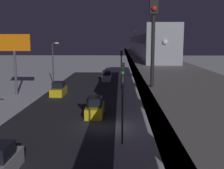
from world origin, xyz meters
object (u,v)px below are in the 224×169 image
Objects in this scene: sedan_white at (107,77)px; sedan_yellow_2 at (95,108)px; rail_signal at (153,23)px; sedan_yellow at (59,90)px; traffic_light_mid at (121,64)px; subway_train at (145,41)px; commercial_billboard at (14,49)px; traffic_light_far at (121,55)px; traffic_light_near at (123,92)px.

sedan_yellow_2 is at bearing -90.00° from sedan_white.
rail_signal is at bearing -84.60° from sedan_white.
traffic_light_mid is (-9.30, -5.14, 3.40)m from sedan_yellow.
subway_train is 17.61m from sedan_white.
commercial_billboard is (12.70, 15.16, 6.04)m from sedan_white.
sedan_white is 15.26m from traffic_light_far.
traffic_light_far is at bearing -88.81° from rail_signal.
commercial_billboard is (16.80, -28.30, -1.97)m from rail_signal.
traffic_light_far is (0.00, -24.56, 0.00)m from traffic_light_mid.
traffic_light_near is at bearing -85.20° from sedan_white.
rail_signal is at bearing 92.06° from traffic_light_mid.
sedan_white is 20.67m from commercial_billboard.
traffic_light_far is 0.72× the size of commercial_billboard.
commercial_billboard is at bearing -129.96° from sedan_white.
rail_signal is 19.49m from sedan_yellow_2.
subway_train reaches higher than sedan_yellow.
traffic_light_far reaches higher than sedan_yellow_2.
sedan_yellow_2 is at bearing 79.85° from traffic_light_mid.
sedan_white is at bearing 90.00° from sedan_yellow_2.
sedan_white and sedan_yellow_2 have the same top height.
rail_signal is 33.82m from traffic_light_mid.
sedan_white is at bearing -85.20° from traffic_light_near.
sedan_yellow_2 is 41.00m from traffic_light_far.
rail_signal is 0.62× the size of traffic_light_mid.
traffic_light_near is at bearing -82.31° from rail_signal.
sedan_white is 1.09× the size of sedan_yellow_2.
traffic_light_mid is (0.00, -24.56, 0.00)m from traffic_light_near.
commercial_billboard reaches higher than traffic_light_mid.
traffic_light_mid and traffic_light_far have the same top height.
sedan_white is at bearing -112.95° from sedan_yellow.
sedan_white is at bearing -73.78° from traffic_light_mid.
sedan_yellow is at bearing 72.61° from traffic_light_far.
traffic_light_near is at bearing -70.87° from sedan_yellow_2.
rail_signal is at bearing -76.64° from sedan_yellow_2.
traffic_light_mid is at bearing -55.97° from subway_train.
commercial_billboard is (15.60, 29.75, 2.63)m from traffic_light_far.
sedan_yellow_2 is 0.49× the size of commercial_billboard.
sedan_white is 16.41m from sedan_yellow.
traffic_light_near is (3.32, 19.64, -3.66)m from subway_train.
traffic_light_mid is (3.32, -4.92, -3.66)m from subway_train.
traffic_light_near is 25.01m from commercial_billboard.
traffic_light_far is at bearing -90.00° from traffic_light_near.
traffic_light_near is 49.12m from traffic_light_far.
subway_train is 18.95m from commercial_billboard.
sedan_yellow_2 is 0.68× the size of traffic_light_far.
commercial_billboard reaches higher than traffic_light_far.
commercial_billboard is at bearing 62.33° from traffic_light_far.
traffic_light_near and traffic_light_far have the same top height.
traffic_light_far is (1.20, -58.04, -4.60)m from rail_signal.
rail_signal is 0.62× the size of traffic_light_near.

